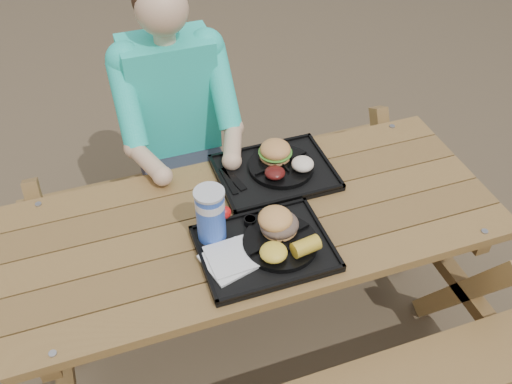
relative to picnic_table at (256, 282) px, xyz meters
name	(u,v)px	position (x,y,z in m)	size (l,w,h in m)	color
ground	(256,333)	(0.00, 0.00, -0.38)	(60.00, 60.00, 0.00)	#999999
picnic_table	(256,282)	(0.00, 0.00, 0.00)	(1.80, 1.49, 0.75)	#999999
tray_near	(265,249)	(-0.02, -0.16, 0.39)	(0.45, 0.35, 0.02)	black
tray_far	(275,173)	(0.15, 0.20, 0.39)	(0.45, 0.35, 0.02)	black
plate_near	(280,242)	(0.03, -0.17, 0.41)	(0.26, 0.26, 0.02)	black
plate_far	(281,166)	(0.18, 0.21, 0.41)	(0.26, 0.26, 0.02)	black
napkin_stack	(229,260)	(-0.16, -0.19, 0.40)	(0.16, 0.16, 0.02)	silver
soda_cup	(211,216)	(-0.18, -0.05, 0.50)	(0.10, 0.10, 0.20)	blue
condiment_bbq	(250,221)	(-0.04, -0.04, 0.41)	(0.04, 0.04, 0.03)	black
condiment_mustard	(265,216)	(0.02, -0.03, 0.41)	(0.05, 0.05, 0.03)	yellow
sandwich	(280,216)	(0.04, -0.12, 0.48)	(0.13, 0.13, 0.13)	#E39A50
mac_cheese	(274,252)	(-0.02, -0.23, 0.44)	(0.09, 0.09, 0.05)	yellow
corn_cob	(306,246)	(0.09, -0.24, 0.44)	(0.09, 0.09, 0.06)	gold
cutlery_far	(233,178)	(-0.02, 0.21, 0.40)	(0.03, 0.16, 0.01)	black
burger	(275,146)	(0.17, 0.26, 0.47)	(0.13, 0.13, 0.11)	#D48B4A
baked_beans	(275,173)	(0.13, 0.15, 0.43)	(0.08, 0.08, 0.04)	#541210
potato_salad	(303,164)	(0.25, 0.16, 0.44)	(0.09, 0.09, 0.05)	white
diner	(177,138)	(-0.14, 0.71, 0.27)	(0.48, 0.84, 1.28)	#1AA5BB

